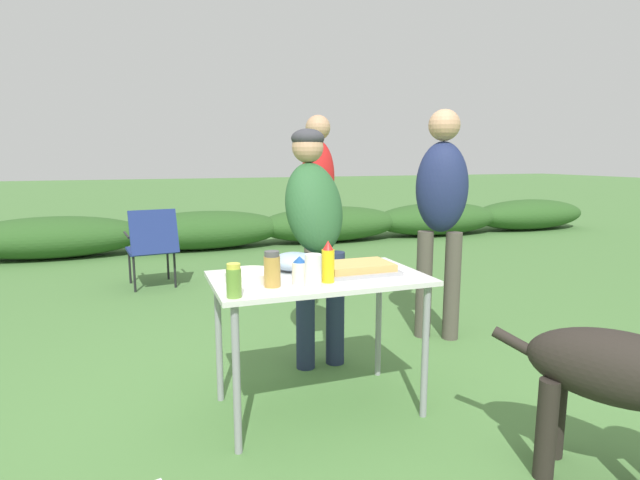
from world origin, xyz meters
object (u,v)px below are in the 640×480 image
object	(u,v)px
paper_cup_stack	(313,271)
dog	(636,378)
folding_table	(319,290)
standing_person_in_navy_coat	(318,187)
mustard_bottle	(328,263)
standing_person_in_gray_fleece	(315,220)
spice_jar	(272,269)
mixing_bowl	(294,261)
food_tray	(358,268)
standing_person_in_red_jacket	(441,204)
camp_chair_green_behind_table	(152,244)
mayo_bottle	(300,271)
relish_jar	(234,281)
plate_stack	(250,276)

from	to	relation	value
paper_cup_stack	dog	distance (m)	1.40
folding_table	standing_person_in_navy_coat	world-z (taller)	standing_person_in_navy_coat
mustard_bottle	standing_person_in_gray_fleece	xyz separation A→B (m)	(0.20, 0.77, 0.11)
spice_jar	dog	xyz separation A→B (m)	(1.23, -0.94, -0.33)
paper_cup_stack	mixing_bowl	bearing A→B (deg)	87.65
food_tray	mustard_bottle	xyz separation A→B (m)	(-0.22, -0.13, 0.07)
standing_person_in_red_jacket	standing_person_in_navy_coat	xyz separation A→B (m)	(-0.49, 1.32, 0.05)
food_tray	standing_person_in_gray_fleece	world-z (taller)	standing_person_in_gray_fleece
food_tray	paper_cup_stack	bearing A→B (deg)	-149.03
camp_chair_green_behind_table	mayo_bottle	bearing A→B (deg)	-85.62
mayo_bottle	dog	bearing A→B (deg)	-40.95
camp_chair_green_behind_table	mustard_bottle	bearing A→B (deg)	-83.19
food_tray	standing_person_in_navy_coat	xyz separation A→B (m)	(0.50, 2.04, 0.30)
mixing_bowl	relish_jar	xyz separation A→B (m)	(-0.40, -0.42, 0.03)
paper_cup_stack	mustard_bottle	size ratio (longest dim) A/B	0.76
spice_jar	standing_person_in_red_jacket	bearing A→B (deg)	29.71
standing_person_in_red_jacket	folding_table	bearing A→B (deg)	-115.58
plate_stack	mayo_bottle	bearing A→B (deg)	-35.11
mayo_bottle	standing_person_in_red_jacket	xyz separation A→B (m)	(1.35, 0.84, 0.21)
relish_jar	dog	bearing A→B (deg)	-29.79
spice_jar	dog	distance (m)	1.58
plate_stack	paper_cup_stack	size ratio (longest dim) A/B	1.60
mayo_bottle	standing_person_in_gray_fleece	world-z (taller)	standing_person_in_gray_fleece
mixing_bowl	standing_person_in_navy_coat	xyz separation A→B (m)	(0.80, 1.87, 0.28)
folding_table	paper_cup_stack	bearing A→B (deg)	-116.23
dog	mustard_bottle	bearing A→B (deg)	-79.01
standing_person_in_red_jacket	mustard_bottle	bearing A→B (deg)	-110.97
plate_stack	standing_person_in_navy_coat	size ratio (longest dim) A/B	0.15
mixing_bowl	standing_person_in_gray_fleece	bearing A→B (deg)	58.87
spice_jar	camp_chair_green_behind_table	world-z (taller)	spice_jar
plate_stack	camp_chair_green_behind_table	world-z (taller)	camp_chair_green_behind_table
mustard_bottle	folding_table	bearing A→B (deg)	89.31
mustard_bottle	dog	xyz separation A→B (m)	(0.95, -0.93, -0.34)
paper_cup_stack	standing_person_in_gray_fleece	size ratio (longest dim) A/B	0.10
mixing_bowl	dog	size ratio (longest dim) A/B	0.26
food_tray	paper_cup_stack	world-z (taller)	paper_cup_stack
standing_person_in_gray_fleece	dog	size ratio (longest dim) A/B	1.63
food_tray	relish_jar	xyz separation A→B (m)	(-0.70, -0.24, 0.05)
plate_stack	relish_jar	world-z (taller)	relish_jar
mustard_bottle	standing_person_in_red_jacket	size ratio (longest dim) A/B	0.12
food_tray	mustard_bottle	world-z (taller)	mustard_bottle
plate_stack	spice_jar	world-z (taller)	spice_jar
plate_stack	standing_person_in_navy_coat	distance (m)	2.30
plate_stack	standing_person_in_navy_coat	world-z (taller)	standing_person_in_navy_coat
plate_stack	standing_person_in_red_jacket	world-z (taller)	standing_person_in_red_jacket
mustard_bottle	spice_jar	distance (m)	0.28
paper_cup_stack	standing_person_in_navy_coat	size ratio (longest dim) A/B	0.09
folding_table	camp_chair_green_behind_table	distance (m)	3.07
standing_person_in_navy_coat	dog	world-z (taller)	standing_person_in_navy_coat
paper_cup_stack	camp_chair_green_behind_table	size ratio (longest dim) A/B	0.19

